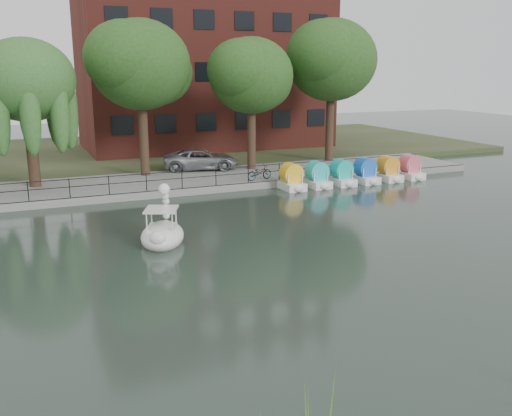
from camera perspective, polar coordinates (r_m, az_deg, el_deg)
ground_plane at (r=20.26m, az=3.21°, el=-6.22°), size 120.00×120.00×0.00m
promenade at (r=34.74m, az=-8.64°, el=2.54°), size 40.00×6.00×0.40m
kerb at (r=31.96m, az=-7.28°, el=1.59°), size 40.00×0.25×0.40m
land_strip at (r=48.24m, az=-12.95°, el=5.49°), size 60.00×22.00×0.36m
railing at (r=31.96m, az=-7.43°, el=3.31°), size 32.00×0.05×1.00m
apartment_building at (r=49.52m, az=-5.23°, el=16.65°), size 20.00×10.07×18.00m
willow_mid at (r=34.01m, az=-22.04°, el=11.73°), size 5.32×5.32×8.15m
broadleaf_center at (r=35.79m, az=-11.49°, el=13.81°), size 6.00×6.00×9.25m
broadleaf_right at (r=37.44m, az=-0.47°, el=13.04°), size 5.40×5.40×8.32m
broadleaf_far at (r=41.26m, az=7.58°, el=14.41°), size 6.30×6.30×9.71m
minivan at (r=37.63m, az=-5.48°, el=5.02°), size 3.89×6.07×1.56m
bicycle at (r=34.02m, az=0.33°, el=3.66°), size 0.99×1.81×1.00m
swan_boat at (r=23.42m, az=-9.33°, el=-2.28°), size 2.63×3.16×2.30m
pedal_boat_row at (r=35.42m, az=9.74°, el=3.38°), size 9.65×1.70×1.40m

